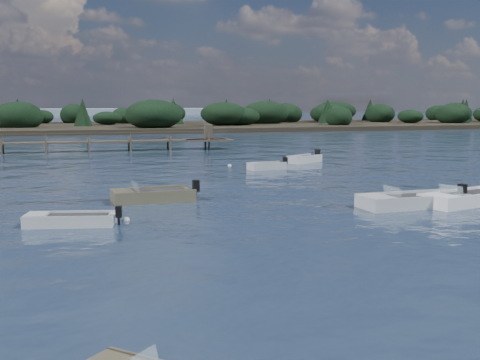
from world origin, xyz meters
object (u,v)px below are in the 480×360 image
object	(u,v)px
tender_far_white	(267,167)
dinghy_mid_white_a	(412,203)
tender_far_grey_b	(304,160)
dinghy_mid_white_b	(465,201)
dinghy_mid_grey	(70,222)
dinghy_extra_a	(153,198)

from	to	relation	value
tender_far_white	dinghy_mid_white_a	bearing A→B (deg)	-85.05
tender_far_grey_b	tender_far_white	size ratio (longest dim) A/B	1.10
dinghy_mid_white_a	dinghy_mid_white_b	world-z (taller)	dinghy_mid_white_b
dinghy_mid_white_a	dinghy_mid_grey	world-z (taller)	dinghy_mid_white_a
dinghy_mid_white_a	dinghy_mid_white_b	xyz separation A→B (m)	(2.96, -0.18, 0.00)
dinghy_mid_white_a	tender_far_grey_b	bearing A→B (deg)	81.43
tender_far_grey_b	dinghy_mid_grey	bearing A→B (deg)	-132.30
tender_far_grey_b	tender_far_white	world-z (taller)	tender_far_grey_b
dinghy_mid_white_b	dinghy_mid_white_a	bearing A→B (deg)	176.47
dinghy_mid_white_b	dinghy_mid_grey	distance (m)	19.48
tender_far_white	dinghy_mid_grey	bearing A→B (deg)	-130.23
tender_far_grey_b	dinghy_mid_white_a	size ratio (longest dim) A/B	0.63
tender_far_white	dinghy_extra_a	size ratio (longest dim) A/B	0.72
dinghy_mid_white_a	tender_far_white	distance (m)	17.91
dinghy_mid_grey	tender_far_white	bearing A→B (deg)	49.77
tender_far_grey_b	tender_far_white	bearing A→B (deg)	-139.90
tender_far_grey_b	dinghy_extra_a	size ratio (longest dim) A/B	0.79
tender_far_grey_b	dinghy_mid_white_b	xyz separation A→B (m)	(-0.34, -22.12, -0.00)
dinghy_mid_white_b	dinghy_mid_grey	world-z (taller)	dinghy_mid_white_b
dinghy_mid_white_b	dinghy_extra_a	size ratio (longest dim) A/B	1.20
dinghy_extra_a	dinghy_mid_white_a	bearing A→B (deg)	-23.89
tender_far_white	dinghy_extra_a	world-z (taller)	dinghy_extra_a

